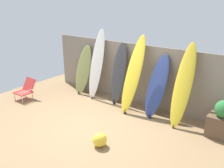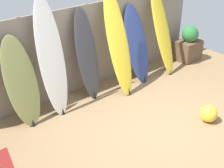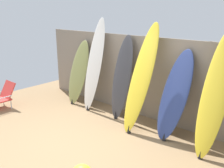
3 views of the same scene
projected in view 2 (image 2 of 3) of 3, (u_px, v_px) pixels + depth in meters
The scene contains 10 objects.
ground at pixel (155, 125), 5.64m from camera, with size 7.68×7.68×0.00m, color #8E704C.
fence_back at pixel (88, 47), 6.57m from camera, with size 6.08×0.11×1.80m.
surfboard_olive_0 at pixel (21, 82), 5.40m from camera, with size 0.58×0.59×1.60m.
surfboard_white_1 at pixel (51, 58), 5.60m from camera, with size 0.55×0.63×2.17m.
surfboard_charcoal_2 at pixel (87, 55), 6.17m from camera, with size 0.47×0.50×1.83m.
surfboard_yellow_3 at pixel (118, 43), 6.33m from camera, with size 0.56×0.90×2.13m.
surfboard_navy_4 at pixel (137, 44), 6.92m from camera, with size 0.63×0.78×1.66m.
surfboard_yellow_5 at pixel (162, 30), 7.20m from camera, with size 0.44×0.84×2.06m.
planter_box at pixel (189, 45), 8.03m from camera, with size 0.62×0.47×0.91m.
beach_ball at pixel (209, 114), 5.67m from camera, with size 0.32×0.32×0.32m, color yellow.
Camera 2 is at (-3.57, -3.04, 3.32)m, focal length 50.00 mm.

